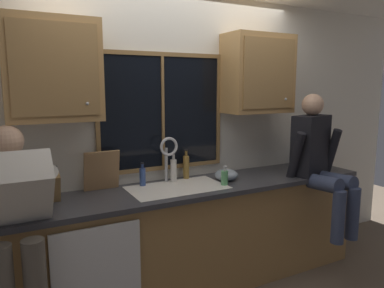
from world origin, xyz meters
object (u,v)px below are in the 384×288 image
object	(u,v)px
knife_block	(51,187)
person_sitting_on_counter	(318,157)
person_standing	(14,222)
soap_dispenser	(225,178)
bottle_tall_clear	(186,166)
bottle_green_glass	(174,170)
bottle_amber_small	(143,176)
cutting_board	(102,171)
mixing_bowl	(226,175)

from	to	relation	value
knife_block	person_sitting_on_counter	bearing A→B (deg)	-9.16
person_standing	soap_dispenser	distance (m)	1.62
person_sitting_on_counter	bottle_tall_clear	world-z (taller)	person_sitting_on_counter
knife_block	bottle_tall_clear	xyz separation A→B (m)	(1.17, 0.13, 0.00)
bottle_green_glass	bottle_amber_small	distance (m)	0.28
soap_dispenser	bottle_tall_clear	distance (m)	0.40
person_sitting_on_counter	bottle_tall_clear	distance (m)	1.22
bottle_green_glass	bottle_amber_small	bearing A→B (deg)	177.76
bottle_green_glass	bottle_tall_clear	world-z (taller)	bottle_tall_clear
cutting_board	bottle_amber_small	bearing A→B (deg)	-4.63
soap_dispenser	bottle_green_glass	world-z (taller)	bottle_green_glass
soap_dispenser	knife_block	bearing A→B (deg)	170.94
cutting_board	bottle_tall_clear	size ratio (longest dim) A/B	1.22
bottle_green_glass	bottle_tall_clear	xyz separation A→B (m)	(0.15, 0.05, 0.00)
person_standing	soap_dispenser	xyz separation A→B (m)	(1.61, 0.17, 0.04)
bottle_green_glass	person_standing	bearing A→B (deg)	-159.99
cutting_board	soap_dispenser	size ratio (longest dim) A/B	1.92
soap_dispenser	mixing_bowl	bearing A→B (deg)	51.76
knife_block	bottle_tall_clear	bearing A→B (deg)	6.57
knife_block	bottle_green_glass	size ratio (longest dim) A/B	1.24
person_standing	person_sitting_on_counter	distance (m)	2.54
bottle_green_glass	bottle_amber_small	size ratio (longest dim) A/B	1.30
mixing_bowl	bottle_green_glass	distance (m)	0.48
cutting_board	bottle_tall_clear	world-z (taller)	cutting_board
bottle_green_glass	bottle_tall_clear	bearing A→B (deg)	19.62
person_sitting_on_counter	bottle_amber_small	size ratio (longest dim) A/B	6.33
person_sitting_on_counter	mixing_bowl	bearing A→B (deg)	160.72
person_standing	bottle_green_glass	bearing A→B (deg)	20.01
person_sitting_on_counter	mixing_bowl	world-z (taller)	person_sitting_on_counter
mixing_bowl	knife_block	bearing A→B (deg)	176.82
mixing_bowl	bottle_amber_small	world-z (taller)	bottle_amber_small
person_standing	cutting_board	xyz separation A→B (m)	(0.66, 0.50, 0.14)
person_standing	bottle_amber_small	xyz separation A→B (m)	(0.99, 0.48, 0.06)
mixing_bowl	person_sitting_on_counter	bearing A→B (deg)	-19.28
bottle_green_glass	bottle_tall_clear	size ratio (longest dim) A/B	0.96
bottle_green_glass	cutting_board	bearing A→B (deg)	176.46
person_standing	cutting_board	world-z (taller)	person_standing
person_sitting_on_counter	soap_dispenser	world-z (taller)	person_sitting_on_counter
soap_dispenser	bottle_amber_small	distance (m)	0.69
knife_block	soap_dispenser	xyz separation A→B (m)	(1.35, -0.22, -0.04)
knife_block	bottle_green_glass	distance (m)	1.02
mixing_bowl	bottle_tall_clear	size ratio (longest dim) A/B	0.77
person_standing	cutting_board	distance (m)	0.84
soap_dispenser	bottle_amber_small	bearing A→B (deg)	153.60
soap_dispenser	bottle_green_glass	xyz separation A→B (m)	(-0.34, 0.30, 0.04)
mixing_bowl	bottle_green_glass	size ratio (longest dim) A/B	0.80
cutting_board	bottle_green_glass	distance (m)	0.62
person_standing	bottle_green_glass	size ratio (longest dim) A/B	5.79
person_standing	person_sitting_on_counter	bearing A→B (deg)	0.37
soap_dispenser	bottle_tall_clear	size ratio (longest dim) A/B	0.63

